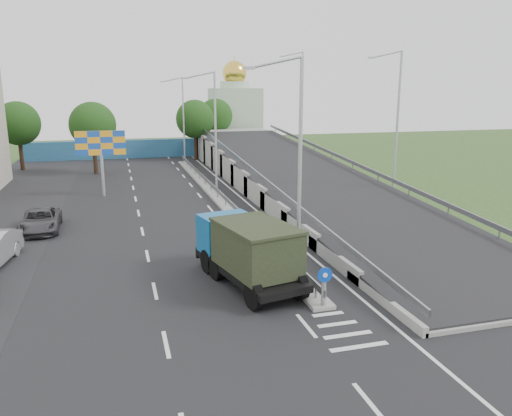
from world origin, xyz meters
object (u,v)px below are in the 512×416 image
object	(u,v)px
lamp_post_mid	(213,127)
dump_truck	(247,249)
lamp_post_near	(296,157)
church	(235,113)
sign_bollard	(324,286)
billboard	(101,147)
lamp_post_far	(182,115)
parked_car_c	(41,221)

from	to	relation	value
lamp_post_mid	dump_truck	world-z (taller)	lamp_post_mid
lamp_post_near	church	distance (m)	54.90
sign_bollard	dump_truck	size ratio (longest dim) A/B	0.23
sign_bollard	dump_truck	bearing A→B (deg)	121.38
lamp_post_mid	church	world-z (taller)	church
billboard	sign_bollard	bearing A→B (deg)	-70.79
lamp_post_near	dump_truck	xyz separation A→B (m)	(-2.35, -0.14, -4.12)
lamp_post_far	dump_truck	bearing A→B (deg)	-93.36
church	billboard	xyz separation A→B (m)	(-19.00, -32.00, -1.12)
sign_bollard	lamp_post_mid	bearing A→B (deg)	89.74
lamp_post_far	billboard	xyz separation A→B (m)	(-9.11, -18.00, -1.62)
lamp_post_mid	lamp_post_far	distance (m)	20.00
lamp_post_far	church	xyz separation A→B (m)	(9.89, 14.00, -0.50)
sign_bollard	lamp_post_mid	xyz separation A→B (m)	(0.11, 23.83, 4.77)
billboard	parked_car_c	size ratio (longest dim) A/B	1.10
lamp_post_near	parked_car_c	xyz separation A→B (m)	(-12.81, 11.92, -5.11)
lamp_post_near	billboard	distance (m)	23.87
church	sign_bollard	bearing A→B (deg)	-99.81
lamp_post_near	church	bearing A→B (deg)	79.62
lamp_post_far	billboard	distance (m)	20.24
sign_bollard	lamp_post_far	size ratio (longest dim) A/B	0.17
sign_bollard	lamp_post_far	distance (m)	44.08
lamp_post_mid	billboard	world-z (taller)	lamp_post_mid
sign_bollard	parked_car_c	xyz separation A→B (m)	(-12.70, 15.75, -0.34)
lamp_post_mid	lamp_post_far	bearing A→B (deg)	90.00
parked_car_c	lamp_post_far	bearing A→B (deg)	64.22
lamp_post_mid	lamp_post_near	bearing A→B (deg)	-90.00
lamp_post_mid	dump_truck	size ratio (longest dim) A/B	1.38
lamp_post_mid	dump_truck	xyz separation A→B (m)	(-2.35, -20.14, -4.12)
church	dump_truck	distance (m)	55.63
lamp_post_far	billboard	bearing A→B (deg)	-116.84
sign_bollard	dump_truck	distance (m)	4.36
sign_bollard	lamp_post_near	bearing A→B (deg)	88.36
billboard	parked_car_c	xyz separation A→B (m)	(-3.70, -10.08, -3.49)
lamp_post_near	church	xyz separation A→B (m)	(9.89, 54.00, -0.50)
sign_bollard	church	bearing A→B (deg)	80.19
lamp_post_near	lamp_post_mid	distance (m)	20.00
church	parked_car_c	bearing A→B (deg)	-118.34
lamp_post_near	sign_bollard	bearing A→B (deg)	-91.64
billboard	parked_car_c	distance (m)	11.29
billboard	parked_car_c	bearing A→B (deg)	-110.15
lamp_post_mid	lamp_post_far	world-z (taller)	same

